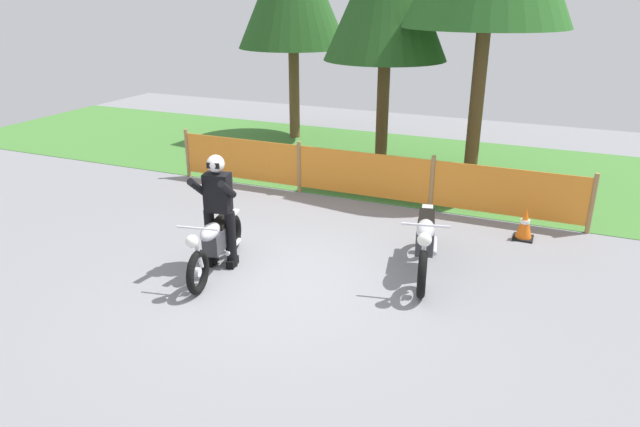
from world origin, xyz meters
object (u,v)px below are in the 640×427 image
motorcycle_trailing (425,242)px  traffic_cone (525,224)px  motorcycle_lead (216,243)px  rider_lead (219,205)px

motorcycle_trailing → traffic_cone: motorcycle_trailing is taller
motorcycle_lead → rider_lead: size_ratio=1.14×
motorcycle_lead → motorcycle_trailing: motorcycle_trailing is taller
motorcycle_lead → traffic_cone: (3.99, 2.98, -0.19)m
motorcycle_lead → traffic_cone: bearing=115.6°
motorcycle_trailing → traffic_cone: 2.22m
rider_lead → traffic_cone: bearing=113.3°
motorcycle_trailing → rider_lead: 2.99m
motorcycle_lead → motorcycle_trailing: size_ratio=0.92×
motorcycle_trailing → rider_lead: size_ratio=1.24×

